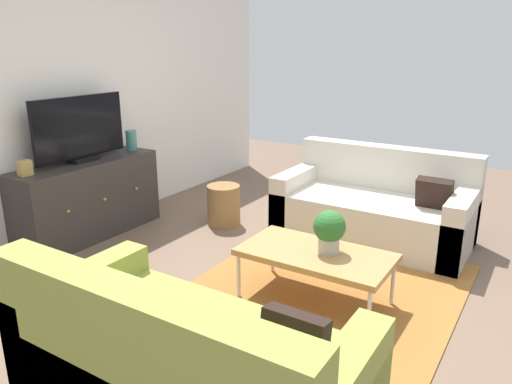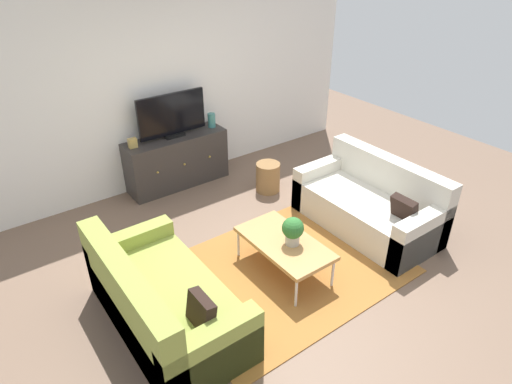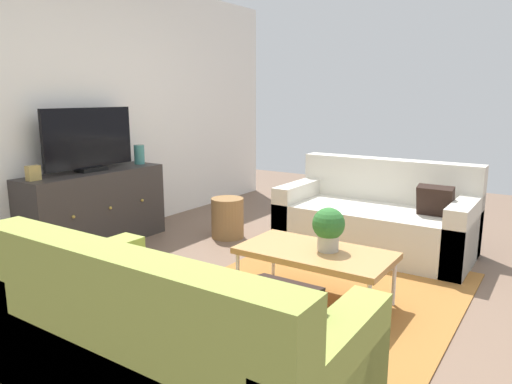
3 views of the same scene
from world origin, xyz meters
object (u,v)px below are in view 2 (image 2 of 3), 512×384
Objects in this scene: glass_vase at (212,120)px; mantel_clock at (133,143)px; potted_plant at (293,230)px; flat_screen_tv at (172,116)px; wicker_basket at (268,177)px; coffee_table at (284,244)px; tv_console at (177,161)px; couch_right_side at (371,205)px; couch_left_side at (159,305)px.

glass_vase reaches higher than mantel_clock.
potted_plant is 0.32× the size of flat_screen_tv.
wicker_basket is at bearing -31.10° from mantel_clock.
coffee_table is 0.74× the size of tv_console.
glass_vase is (0.61, 0.00, 0.48)m from tv_console.
glass_vase is (-0.83, 2.37, 0.56)m from couch_right_side.
couch_right_side is 1.45m from coffee_table.
potted_plant is (0.05, -0.08, 0.20)m from coffee_table.
mantel_clock is (-0.61, -0.02, -0.24)m from flat_screen_tv.
tv_console is at bearing -0.00° from mantel_clock.
couch_left_side is 1.64× the size of coffee_table.
flat_screen_tv is at bearing 59.02° from couch_left_side.
couch_left_side is at bearing 175.30° from potted_plant.
tv_console is at bearing 90.96° from potted_plant.
wicker_basket is (0.93, -0.95, -0.84)m from flat_screen_tv.
mantel_clock is at bearing 180.00° from glass_vase.
mantel_clock is 0.31× the size of wicker_basket.
tv_console is at bearing 121.21° from couch_right_side.
glass_vase is (0.61, 2.42, 0.49)m from coffee_table.
flat_screen_tv is (-1.44, 2.39, 0.77)m from couch_right_side.
flat_screen_tv reaches higher than couch_left_side.
coffee_table is at bearing -75.97° from mantel_clock.
potted_plant is 2.57m from glass_vase.
flat_screen_tv reaches higher than wicker_basket.
flat_screen_tv is at bearing 134.51° from wicker_basket.
flat_screen_tv is 0.65m from mantel_clock.
coffee_table is 1.09× the size of flat_screen_tv.
coffee_table is 8.28× the size of mantel_clock.
couch_left_side is 1.51m from potted_plant.
tv_console is 11.21× the size of mantel_clock.
mantel_clock is (-0.60, 2.42, 0.45)m from coffee_table.
tv_console is 7.10× the size of glass_vase.
couch_right_side is 8.59× the size of glass_vase.
coffee_table is at bearing -178.24° from couch_right_side.
couch_right_side is at bearing -59.00° from flat_screen_tv.
glass_vase is (0.57, 2.50, 0.28)m from potted_plant.
potted_plant is 2.39× the size of mantel_clock.
glass_vase is 1.58× the size of mantel_clock.
couch_right_side is at bearing -70.75° from wicker_basket.
couch_left_side is 5.67× the size of potted_plant.
potted_plant is at bearing -119.70° from wicker_basket.
couch_right_side is at bearing 1.76° from coffee_table.
couch_left_side reaches higher than potted_plant.
couch_left_side is 2.90m from flat_screen_tv.
couch_right_side is 2.78m from tv_console.
couch_left_side is at bearing 178.23° from coffee_table.
coffee_table is 2.53m from mantel_clock.
coffee_table is 0.22m from potted_plant.
couch_left_side is at bearing -130.75° from glass_vase.
wicker_basket is at bearing -45.49° from flat_screen_tv.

